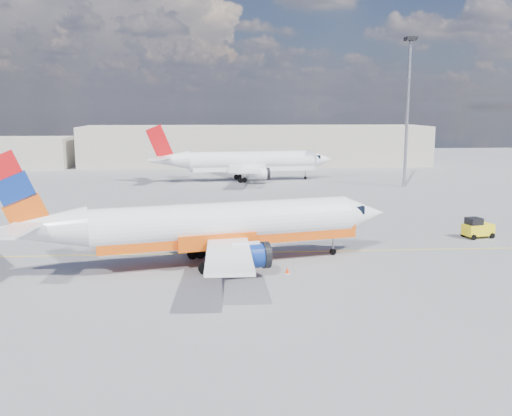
{
  "coord_description": "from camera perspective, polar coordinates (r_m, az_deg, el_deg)",
  "views": [
    {
      "loc": [
        -2.96,
        -42.52,
        11.83
      ],
      "look_at": [
        0.21,
        4.26,
        3.5
      ],
      "focal_mm": 40.0,
      "sensor_mm": 36.0,
      "label": 1
    }
  ],
  "objects": [
    {
      "name": "traffic_cone",
      "position": [
        41.24,
        3.15,
        -6.25
      ],
      "size": [
        0.37,
        0.37,
        0.51
      ],
      "color": "white",
      "rests_on": "ground"
    },
    {
      "name": "second_jet",
      "position": [
        92.14,
        -1.06,
        4.61
      ],
      "size": [
        30.3,
        23.83,
        9.18
      ],
      "rotation": [
        0.0,
        0.0,
        0.11
      ],
      "color": "white",
      "rests_on": "ground"
    },
    {
      "name": "terminal_annex",
      "position": [
        122.31,
        -24.07,
        5.06
      ],
      "size": [
        26.0,
        10.0,
        6.0
      ],
      "primitive_type": "cube",
      "color": "beige",
      "rests_on": "ground"
    },
    {
      "name": "floodlight_mast",
      "position": [
        87.91,
        14.95,
        10.54
      ],
      "size": [
        1.59,
        1.59,
        21.77
      ],
      "color": "#9898A0",
      "rests_on": "ground"
    },
    {
      "name": "main_jet",
      "position": [
        42.9,
        -4.37,
        -1.78
      ],
      "size": [
        30.22,
        23.15,
        9.12
      ],
      "rotation": [
        0.0,
        0.0,
        0.24
      ],
      "color": "white",
      "rests_on": "ground"
    },
    {
      "name": "terminal_main",
      "position": [
        118.04,
        -0.0,
        6.27
      ],
      "size": [
        70.0,
        14.0,
        8.0
      ],
      "primitive_type": "cube",
      "color": "beige",
      "rests_on": "ground"
    },
    {
      "name": "gse_tug",
      "position": [
        55.98,
        21.25,
        -1.89
      ],
      "size": [
        2.91,
        2.19,
        1.88
      ],
      "rotation": [
        0.0,
        0.0,
        0.25
      ],
      "color": "black",
      "rests_on": "ground"
    },
    {
      "name": "taxi_line",
      "position": [
        47.12,
        -0.15,
        -4.46
      ],
      "size": [
        70.0,
        0.15,
        0.01
      ],
      "primitive_type": "cube",
      "color": "yellow",
      "rests_on": "ground"
    },
    {
      "name": "ground",
      "position": [
        44.23,
        0.1,
        -5.44
      ],
      "size": [
        240.0,
        240.0,
        0.0
      ],
      "primitive_type": "plane",
      "color": "slate",
      "rests_on": "ground"
    }
  ]
}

